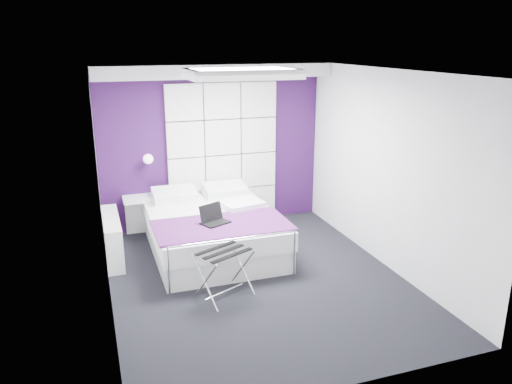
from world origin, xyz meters
The scene contains 15 objects.
floor centered at (0.00, 0.00, 0.00)m, with size 4.40×4.40×0.00m, color black.
ceiling centered at (0.00, 0.00, 2.60)m, with size 4.40×4.40×0.00m, color white.
wall_back centered at (0.00, 2.20, 1.30)m, with size 3.60×3.60×0.00m, color silver.
wall_left centered at (-1.80, 0.00, 1.30)m, with size 4.40×4.40×0.00m, color silver.
wall_right centered at (1.80, 0.00, 1.30)m, with size 4.40×4.40×0.00m, color silver.
accent_wall centered at (0.00, 2.19, 1.30)m, with size 3.58×0.02×2.58m, color #2F0E3F.
soffit centered at (0.00, 1.95, 2.50)m, with size 3.58×0.50×0.20m, color silver.
headboard centered at (0.15, 2.14, 1.17)m, with size 1.80×0.08×2.30m, color silver, non-canonical shape.
skylight centered at (0.00, 0.60, 2.55)m, with size 1.36×0.86×0.12m, color white, non-canonical shape.
wall_lamp centered at (-1.05, 2.06, 1.22)m, with size 0.15×0.15×0.15m, color white.
radiator centered at (-1.69, 1.30, 0.30)m, with size 0.22×1.20×0.60m, color silver.
bed centered at (-0.31, 1.07, 0.32)m, with size 1.78×2.15×0.75m.
nightstand centered at (-1.22, 2.02, 0.61)m, with size 0.50×0.39×0.06m, color silver.
luggage_rack centered at (-0.51, -0.28, 0.29)m, with size 0.59×0.44×0.59m.
laptop centered at (-0.39, 0.63, 0.67)m, with size 0.35×0.25×0.25m.
Camera 1 is at (-1.88, -5.46, 2.93)m, focal length 35.00 mm.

